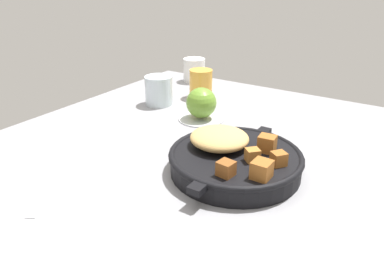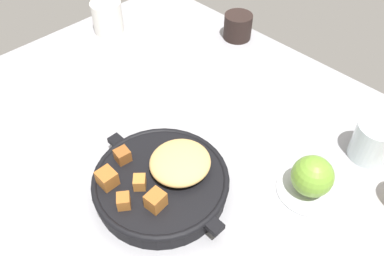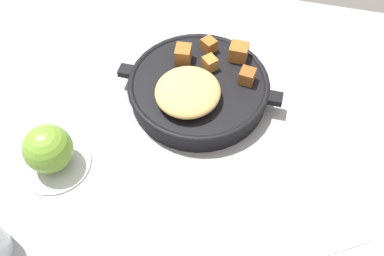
{
  "view_description": "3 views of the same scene",
  "coord_description": "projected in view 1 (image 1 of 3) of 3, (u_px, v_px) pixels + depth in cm",
  "views": [
    {
      "loc": [
        -52.08,
        -38.58,
        35.36
      ],
      "look_at": [
        5.24,
        -1.27,
        6.07
      ],
      "focal_mm": 35.0,
      "sensor_mm": 36.0,
      "label": 1
    },
    {
      "loc": [
        38.4,
        -37.67,
        60.63
      ],
      "look_at": [
        -0.25,
        0.39,
        4.89
      ],
      "focal_mm": 36.65,
      "sensor_mm": 36.0,
      "label": 2
    },
    {
      "loc": [
        -6.62,
        36.09,
        58.13
      ],
      "look_at": [
        2.04,
        0.99,
        7.97
      ],
      "focal_mm": 39.07,
      "sensor_mm": 36.0,
      "label": 3
    }
  ],
  "objects": [
    {
      "name": "ground_plane",
      "position": [
        172.0,
        169.0,
        0.74
      ],
      "size": [
        116.28,
        87.82,
        2.4
      ],
      "primitive_type": "cube",
      "color": "gray"
    },
    {
      "name": "red_apple",
      "position": [
        201.0,
        103.0,
        0.93
      ],
      "size": [
        7.65,
        7.65,
        7.65
      ],
      "primitive_type": "sphere",
      "color": "olive",
      "rests_on": "saucer_plate"
    },
    {
      "name": "saucer_plate",
      "position": [
        201.0,
        118.0,
        0.95
      ],
      "size": [
        11.54,
        11.54,
        0.6
      ],
      "primitive_type": "cylinder",
      "color": "#B7BABF",
      "rests_on": "ground_plane"
    },
    {
      "name": "juice_glass_amber",
      "position": [
        201.0,
        84.0,
        1.1
      ],
      "size": [
        6.72,
        6.72,
        8.33
      ],
      "primitive_type": "cylinder",
      "color": "gold",
      "rests_on": "ground_plane"
    },
    {
      "name": "butter_knife",
      "position": [
        57.0,
        179.0,
        0.68
      ],
      "size": [
        20.28,
        13.06,
        0.36
      ],
      "primitive_type": "cube",
      "rotation": [
        0.0,
        0.0,
        0.54
      ],
      "color": "silver",
      "rests_on": "ground_plane"
    },
    {
      "name": "water_glass_short",
      "position": [
        159.0,
        90.0,
        1.04
      ],
      "size": [
        7.69,
        7.69,
        8.04
      ],
      "primitive_type": "cylinder",
      "color": "silver",
      "rests_on": "ground_plane"
    },
    {
      "name": "white_creamer_pitcher",
      "position": [
        194.0,
        70.0,
        1.26
      ],
      "size": [
        7.19,
        7.19,
        7.66
      ],
      "primitive_type": "cylinder",
      "color": "white",
      "rests_on": "ground_plane"
    },
    {
      "name": "cast_iron_skillet",
      "position": [
        234.0,
        158.0,
        0.7
      ],
      "size": [
        29.3,
        24.95,
        7.33
      ],
      "color": "black",
      "rests_on": "ground_plane"
    }
  ]
}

